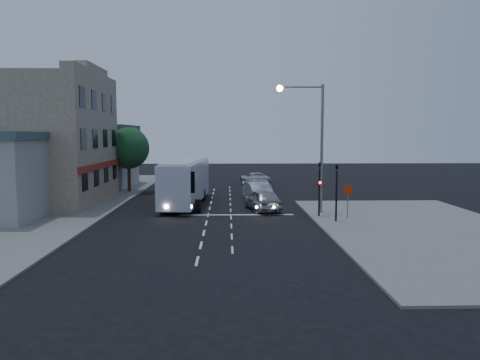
{
  "coord_description": "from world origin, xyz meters",
  "views": [
    {
      "loc": [
        1.37,
        -30.51,
        5.66
      ],
      "look_at": [
        2.32,
        4.75,
        2.2
      ],
      "focal_mm": 35.0,
      "sensor_mm": 36.0,
      "label": 1
    }
  ],
  "objects_px": {
    "car_sedan_c": "(255,179)",
    "traffic_signal_side": "(337,185)",
    "car_suv": "(263,200)",
    "car_sedan_a": "(257,191)",
    "car_sedan_b": "(256,184)",
    "tour_bus": "(186,180)",
    "street_tree": "(128,146)",
    "traffic_signal_main": "(320,182)",
    "regulatory_sign": "(348,196)",
    "streetlight": "(313,133)"
  },
  "relations": [
    {
      "from": "car_sedan_a",
      "to": "car_suv",
      "type": "bearing_deg",
      "value": 81.71
    },
    {
      "from": "car_sedan_a",
      "to": "car_sedan_c",
      "type": "bearing_deg",
      "value": -102.27
    },
    {
      "from": "car_suv",
      "to": "regulatory_sign",
      "type": "relative_size",
      "value": 2.16
    },
    {
      "from": "traffic_signal_main",
      "to": "car_sedan_b",
      "type": "bearing_deg",
      "value": 103.34
    },
    {
      "from": "car_suv",
      "to": "regulatory_sign",
      "type": "distance_m",
      "value": 6.73
    },
    {
      "from": "tour_bus",
      "to": "street_tree",
      "type": "distance_m",
      "value": 10.41
    },
    {
      "from": "car_sedan_b",
      "to": "traffic_signal_side",
      "type": "height_order",
      "value": "traffic_signal_side"
    },
    {
      "from": "regulatory_sign",
      "to": "car_suv",
      "type": "bearing_deg",
      "value": 142.82
    },
    {
      "from": "traffic_signal_main",
      "to": "regulatory_sign",
      "type": "height_order",
      "value": "traffic_signal_main"
    },
    {
      "from": "regulatory_sign",
      "to": "streetlight",
      "type": "relative_size",
      "value": 0.24
    },
    {
      "from": "traffic_signal_side",
      "to": "streetlight",
      "type": "height_order",
      "value": "streetlight"
    },
    {
      "from": "traffic_signal_main",
      "to": "regulatory_sign",
      "type": "relative_size",
      "value": 1.86
    },
    {
      "from": "streetlight",
      "to": "street_tree",
      "type": "relative_size",
      "value": 1.45
    },
    {
      "from": "car_sedan_c",
      "to": "streetlight",
      "type": "xyz_separation_m",
      "value": [
        2.93,
        -19.27,
        5.02
      ]
    },
    {
      "from": "car_sedan_a",
      "to": "streetlight",
      "type": "xyz_separation_m",
      "value": [
        3.49,
        -6.9,
        4.93
      ]
    },
    {
      "from": "car_suv",
      "to": "car_sedan_c",
      "type": "bearing_deg",
      "value": -103.85
    },
    {
      "from": "street_tree",
      "to": "traffic_signal_side",
      "type": "bearing_deg",
      "value": -44.5
    },
    {
      "from": "car_sedan_c",
      "to": "traffic_signal_main",
      "type": "distance_m",
      "value": 21.01
    },
    {
      "from": "car_suv",
      "to": "regulatory_sign",
      "type": "bearing_deg",
      "value": 130.4
    },
    {
      "from": "streetlight",
      "to": "traffic_signal_side",
      "type": "bearing_deg",
      "value": -74.3
    },
    {
      "from": "car_sedan_b",
      "to": "car_sedan_a",
      "type": "bearing_deg",
      "value": 79.84
    },
    {
      "from": "car_suv",
      "to": "traffic_signal_side",
      "type": "relative_size",
      "value": 1.16
    },
    {
      "from": "traffic_signal_side",
      "to": "street_tree",
      "type": "distance_m",
      "value": 23.24
    },
    {
      "from": "car_sedan_a",
      "to": "traffic_signal_main",
      "type": "relative_size",
      "value": 1.19
    },
    {
      "from": "tour_bus",
      "to": "streetlight",
      "type": "relative_size",
      "value": 1.33
    },
    {
      "from": "car_suv",
      "to": "car_sedan_a",
      "type": "bearing_deg",
      "value": -101.06
    },
    {
      "from": "car_sedan_a",
      "to": "car_sedan_c",
      "type": "xyz_separation_m",
      "value": [
        0.57,
        12.37,
        -0.09
      ]
    },
    {
      "from": "car_sedan_c",
      "to": "traffic_signal_main",
      "type": "relative_size",
      "value": 1.25
    },
    {
      "from": "car_suv",
      "to": "traffic_signal_side",
      "type": "height_order",
      "value": "traffic_signal_side"
    },
    {
      "from": "tour_bus",
      "to": "car_sedan_c",
      "type": "height_order",
      "value": "tour_bus"
    },
    {
      "from": "car_sedan_c",
      "to": "tour_bus",
      "type": "bearing_deg",
      "value": 51.54
    },
    {
      "from": "car_sedan_c",
      "to": "traffic_signal_side",
      "type": "distance_m",
      "value": 23.07
    },
    {
      "from": "car_sedan_c",
      "to": "street_tree",
      "type": "distance_m",
      "value": 14.67
    },
    {
      "from": "tour_bus",
      "to": "traffic_signal_main",
      "type": "height_order",
      "value": "traffic_signal_main"
    },
    {
      "from": "tour_bus",
      "to": "street_tree",
      "type": "height_order",
      "value": "street_tree"
    },
    {
      "from": "car_sedan_a",
      "to": "car_sedan_b",
      "type": "distance_m",
      "value": 6.0
    },
    {
      "from": "tour_bus",
      "to": "street_tree",
      "type": "xyz_separation_m",
      "value": [
        -6.22,
        7.95,
        2.54
      ]
    },
    {
      "from": "regulatory_sign",
      "to": "street_tree",
      "type": "distance_m",
      "value": 23.4
    },
    {
      "from": "tour_bus",
      "to": "car_sedan_b",
      "type": "height_order",
      "value": "tour_bus"
    },
    {
      "from": "car_sedan_a",
      "to": "street_tree",
      "type": "xyz_separation_m",
      "value": [
        -12.06,
        5.92,
        3.7
      ]
    },
    {
      "from": "car_suv",
      "to": "car_sedan_b",
      "type": "height_order",
      "value": "car_sedan_b"
    },
    {
      "from": "car_sedan_a",
      "to": "car_sedan_c",
      "type": "height_order",
      "value": "car_sedan_a"
    },
    {
      "from": "car_sedan_a",
      "to": "car_sedan_b",
      "type": "bearing_deg",
      "value": -103.02
    },
    {
      "from": "car_suv",
      "to": "car_sedan_c",
      "type": "xyz_separation_m",
      "value": [
        0.44,
        17.67,
        -0.1
      ]
    },
    {
      "from": "traffic_signal_side",
      "to": "car_sedan_c",
      "type": "bearing_deg",
      "value": 99.71
    },
    {
      "from": "car_sedan_a",
      "to": "streetlight",
      "type": "relative_size",
      "value": 0.54
    },
    {
      "from": "traffic_signal_side",
      "to": "streetlight",
      "type": "distance_m",
      "value": 4.84
    },
    {
      "from": "car_sedan_b",
      "to": "traffic_signal_main",
      "type": "relative_size",
      "value": 1.39
    },
    {
      "from": "tour_bus",
      "to": "street_tree",
      "type": "bearing_deg",
      "value": 131.72
    },
    {
      "from": "car_suv",
      "to": "traffic_signal_side",
      "type": "bearing_deg",
      "value": 118.42
    }
  ]
}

